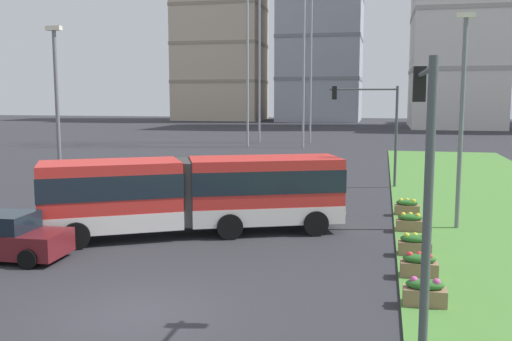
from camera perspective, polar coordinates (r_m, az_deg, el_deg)
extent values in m
plane|color=#2D2D33|center=(15.34, -11.69, -13.69)|extent=(260.00, 260.00, 0.00)
cube|color=red|center=(23.34, 0.90, -1.83)|extent=(6.50, 4.55, 2.55)
cube|color=silver|center=(23.51, 0.90, -4.06)|extent=(6.53, 4.58, 0.70)
cube|color=#19232D|center=(23.28, 0.91, -0.80)|extent=(6.55, 4.60, 0.90)
cube|color=red|center=(22.68, -14.21, -2.34)|extent=(5.76, 4.71, 2.55)
cube|color=silver|center=(22.85, -14.14, -4.63)|extent=(5.79, 4.73, 0.70)
cube|color=#19232D|center=(22.61, -14.25, -1.28)|extent=(5.81, 4.76, 0.90)
cylinder|color=#383838|center=(23.00, -6.47, -2.02)|extent=(2.40, 2.40, 2.45)
cylinder|color=black|center=(25.14, 4.44, -4.02)|extent=(1.03, 0.63, 1.00)
cylinder|color=black|center=(22.77, 5.94, -5.25)|extent=(1.03, 0.63, 1.00)
cylinder|color=black|center=(24.56, -3.31, -4.29)|extent=(1.03, 0.63, 1.00)
cylinder|color=black|center=(22.13, -2.62, -5.59)|extent=(1.03, 0.63, 1.00)
cylinder|color=black|center=(24.12, -17.34, -4.83)|extent=(1.01, 0.73, 1.00)
cylinder|color=black|center=(21.68, -17.42, -6.20)|extent=(1.01, 0.73, 1.00)
sphere|color=#F9EFC6|center=(25.06, 7.35, -3.40)|extent=(0.24, 0.24, 0.24)
sphere|color=#F9EFC6|center=(23.38, 8.62, -4.21)|extent=(0.24, 0.24, 0.24)
cube|color=maroon|center=(21.35, -23.89, -6.50)|extent=(4.47, 1.99, 0.80)
cylinder|color=black|center=(21.38, -19.14, -6.97)|extent=(0.65, 0.25, 0.64)
cylinder|color=black|center=(19.88, -21.67, -8.16)|extent=(0.65, 0.25, 0.64)
cube|color=#937051|center=(15.94, 16.37, -11.87)|extent=(1.10, 0.56, 0.44)
ellipsoid|color=#2D6B28|center=(15.84, 16.42, -10.78)|extent=(0.99, 0.50, 0.28)
sphere|color=#D14C99|center=(15.79, 15.40, -10.42)|extent=(0.20, 0.20, 0.20)
sphere|color=#D14C99|center=(15.88, 16.41, -10.35)|extent=(0.20, 0.20, 0.20)
sphere|color=#D14C99|center=(15.77, 17.48, -10.52)|extent=(0.20, 0.20, 0.20)
cube|color=#937051|center=(18.25, 15.86, -9.37)|extent=(1.10, 0.56, 0.44)
ellipsoid|color=#2D6B28|center=(18.16, 15.89, -8.40)|extent=(0.99, 0.50, 0.28)
sphere|color=red|center=(18.12, 15.01, -8.08)|extent=(0.20, 0.20, 0.20)
sphere|color=red|center=(18.21, 15.89, -8.03)|extent=(0.20, 0.20, 0.20)
sphere|color=red|center=(18.10, 16.81, -8.16)|extent=(0.20, 0.20, 0.20)
cube|color=#937051|center=(20.64, 15.46, -7.39)|extent=(1.10, 0.56, 0.44)
ellipsoid|color=#2D6B28|center=(20.56, 15.49, -6.53)|extent=(0.99, 0.50, 0.28)
sphere|color=yellow|center=(20.52, 14.71, -6.24)|extent=(0.20, 0.20, 0.20)
sphere|color=yellow|center=(20.61, 15.49, -6.21)|extent=(0.20, 0.20, 0.20)
sphere|color=yellow|center=(20.49, 16.29, -6.32)|extent=(0.20, 0.20, 0.20)
cube|color=#937051|center=(24.10, 15.03, -5.25)|extent=(1.10, 0.56, 0.44)
ellipsoid|color=#2D6B28|center=(24.03, 15.05, -4.50)|extent=(0.99, 0.50, 0.28)
sphere|color=yellow|center=(24.00, 14.39, -4.25)|extent=(0.20, 0.20, 0.20)
sphere|color=yellow|center=(24.09, 15.05, -4.23)|extent=(0.20, 0.20, 0.20)
sphere|color=yellow|center=(23.97, 15.74, -4.32)|extent=(0.20, 0.20, 0.20)
cube|color=#937051|center=(27.29, 14.73, -3.76)|extent=(1.10, 0.56, 0.44)
ellipsoid|color=#2D6B28|center=(27.23, 14.75, -3.10)|extent=(0.99, 0.50, 0.28)
sphere|color=yellow|center=(27.20, 14.17, -2.88)|extent=(0.20, 0.20, 0.20)
sphere|color=yellow|center=(27.29, 14.75, -2.87)|extent=(0.20, 0.20, 0.20)
sphere|color=yellow|center=(27.16, 15.36, -2.93)|extent=(0.20, 0.20, 0.20)
cylinder|color=#474C51|center=(35.12, 13.71, 3.21)|extent=(0.16, 0.16, 6.05)
cylinder|color=#474C51|center=(35.04, 10.58, 7.91)|extent=(3.97, 0.10, 0.10)
cube|color=black|center=(35.14, 7.79, 7.64)|extent=(0.28, 0.28, 0.80)
sphere|color=red|center=(35.14, 7.80, 8.05)|extent=(0.16, 0.16, 0.16)
sphere|color=yellow|center=(35.14, 7.79, 7.62)|extent=(0.16, 0.16, 0.16)
sphere|color=green|center=(35.14, 7.79, 7.20)|extent=(0.16, 0.16, 0.16)
cylinder|color=#474C51|center=(10.34, 16.57, -6.40)|extent=(0.16, 0.16, 6.15)
cylinder|color=#474C51|center=(12.05, 16.41, 9.32)|extent=(0.10, 3.99, 0.10)
cube|color=black|center=(13.74, 15.90, 8.23)|extent=(0.28, 0.28, 0.80)
sphere|color=red|center=(13.75, 15.94, 9.28)|extent=(0.16, 0.16, 0.16)
sphere|color=yellow|center=(13.74, 15.90, 8.19)|extent=(0.16, 0.16, 0.16)
sphere|color=green|center=(13.74, 15.86, 7.11)|extent=(0.16, 0.16, 0.16)
cylinder|color=slate|center=(27.76, -19.04, 4.35)|extent=(0.18, 0.18, 8.37)
cube|color=white|center=(27.89, -19.42, 13.17)|extent=(0.70, 0.28, 0.20)
cylinder|color=slate|center=(24.65, 19.67, 4.16)|extent=(0.18, 0.18, 8.53)
cube|color=white|center=(24.82, 20.13, 14.26)|extent=(0.70, 0.28, 0.20)
cube|color=#C6B299|center=(131.99, -3.57, 13.92)|extent=(18.92, 14.73, 40.78)
cube|color=gray|center=(131.18, -3.52, 8.76)|extent=(19.12, 14.93, 0.70)
cube|color=gray|center=(131.62, -3.55, 12.31)|extent=(19.12, 14.93, 0.70)
cube|color=gray|center=(132.56, -3.58, 15.83)|extent=(19.12, 14.93, 0.70)
cube|color=gray|center=(125.79, 6.41, 8.96)|extent=(17.28, 17.24, 0.70)
cube|color=gray|center=(126.31, 6.47, 12.84)|extent=(17.28, 17.24, 0.70)
cube|color=#A4A099|center=(105.10, 19.14, 9.35)|extent=(14.81, 18.70, 0.70)
cube|color=#A4A099|center=(105.89, 19.36, 14.41)|extent=(14.81, 18.70, 0.70)
cylinder|color=gray|center=(67.45, 5.54, 16.06)|extent=(0.24, 0.24, 31.24)
cylinder|color=gray|center=(68.44, 0.34, 15.97)|extent=(0.24, 0.24, 31.24)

